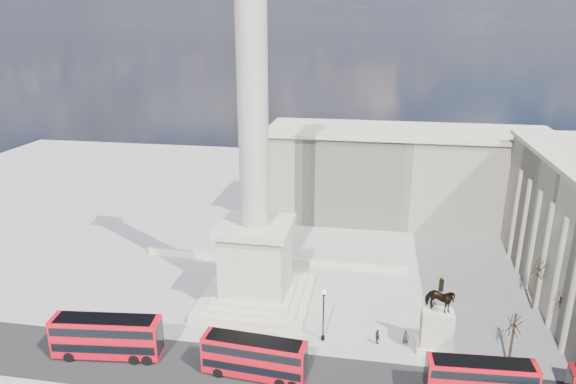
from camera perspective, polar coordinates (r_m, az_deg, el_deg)
The scene contains 16 objects.
ground at distance 65.00m, azimuth -4.51°, elevation -14.04°, with size 180.00×180.00×0.00m, color gray.
asphalt_road at distance 56.06m, azimuth -1.90°, elevation -19.91°, with size 120.00×9.00×0.01m, color black.
nelsons_column at distance 63.69m, azimuth -3.69°, elevation -1.76°, with size 14.00×14.00×49.85m.
balustrade_wall at distance 78.39m, azimuth -1.63°, elevation -7.59°, with size 40.00×0.60×1.10m, color #B8B198.
building_northeast at distance 96.97m, azimuth 12.89°, elevation 1.96°, with size 51.00×17.00×16.60m.
red_bus_a at distance 60.71m, azimuth -19.41°, elevation -14.90°, with size 11.91×3.91×4.74m.
red_bus_b at distance 54.97m, azimuth -3.70°, elevation -17.83°, with size 10.91×3.30×4.36m.
red_bus_c at distance 55.51m, azimuth 20.67°, elevation -18.87°, with size 10.34×3.00×4.14m.
victorian_lamp at distance 59.48m, azimuth 3.96°, elevation -13.04°, with size 0.55×0.55×6.45m.
equestrian_statue at distance 60.68m, azimuth 16.24°, elevation -13.91°, with size 4.25×3.19×8.79m.
bare_tree_near at distance 58.96m, azimuth 23.88°, elevation -13.20°, with size 1.57×1.57×6.86m.
bare_tree_mid at distance 66.93m, azimuth 28.40°, elevation -10.30°, with size 1.72×1.72×6.53m.
bare_tree_far at distance 71.57m, azimuth 26.09°, elevation -7.52°, with size 1.81×1.81×7.38m.
pedestrian_walking at distance 61.30m, azimuth 12.93°, elevation -15.60°, with size 0.70×0.46×1.92m, color black.
pedestrian_standing at distance 59.01m, azimuth 18.86°, elevation -17.84°, with size 0.79×0.61×1.62m, color black.
pedestrian_crossing at distance 61.14m, azimuth 9.91°, elevation -15.56°, with size 1.05×0.44×1.79m, color black.
Camera 1 is at (14.30, -53.19, 34.50)m, focal length 32.00 mm.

